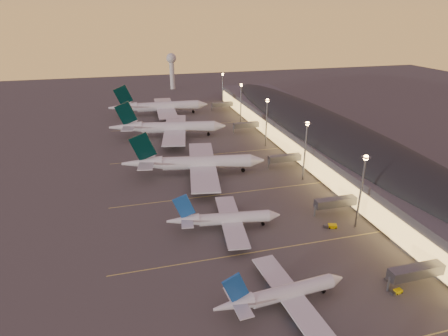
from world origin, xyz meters
TOP-DOWN VIEW (x-y plane):
  - ground at (0.00, 0.00)m, footprint 700.00×700.00m
  - airliner_narrow_south at (-2.73, -27.30)m, footprint 35.39×31.70m
  - airliner_narrow_north at (-7.06, 10.59)m, footprint 38.16×34.33m
  - airliner_wide_near at (-8.00, 58.15)m, footprint 63.02×58.09m
  - airliner_wide_mid at (-12.34, 115.21)m, footprint 66.50×61.34m
  - airliner_wide_far at (-11.96, 167.24)m, footprint 68.52×62.35m
  - terminal_building at (61.84, 72.47)m, footprint 56.35×255.00m
  - light_masts at (36.00, 65.00)m, footprint 2.20×217.20m
  - radar_tower at (10.00, 260.00)m, footprint 9.00×9.00m
  - lane_markings at (0.00, 40.00)m, footprint 90.00×180.36m
  - baggage_tug_a at (27.64, -31.42)m, footprint 3.34×1.67m
  - baggage_tug_b at (29.75, -26.36)m, footprint 3.26×1.53m
  - baggage_tug_c at (27.55, 1.50)m, footprint 4.50×2.97m

SIDE VIEW (x-z plane):
  - ground at x=0.00m, z-range 0.00..0.00m
  - lane_markings at x=0.00m, z-range 0.01..0.01m
  - baggage_tug_b at x=29.75m, z-range -0.04..0.92m
  - baggage_tug_a at x=27.64m, z-range -0.04..0.92m
  - baggage_tug_c at x=27.55m, z-range -0.05..1.20m
  - airliner_narrow_south at x=-2.73m, z-range -3.05..9.58m
  - airliner_narrow_north at x=-7.06m, z-range -3.29..10.33m
  - airliner_wide_near at x=-8.00m, z-range -4.90..15.30m
  - airliner_wide_mid at x=-12.34m, z-range -5.17..16.16m
  - airliner_wide_far at x=-11.96m, z-range -5.32..16.62m
  - terminal_building at x=61.84m, z-range 0.05..17.51m
  - light_masts at x=36.00m, z-range 4.60..30.50m
  - radar_tower at x=10.00m, z-range 5.62..38.12m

